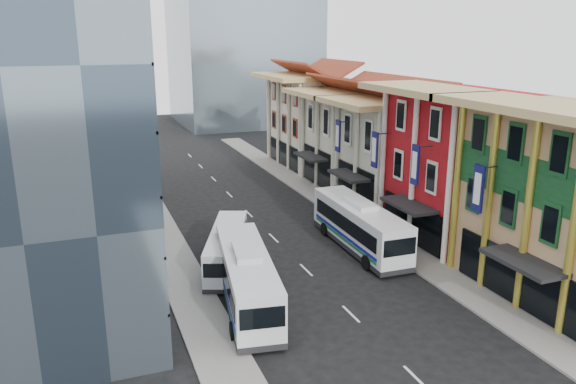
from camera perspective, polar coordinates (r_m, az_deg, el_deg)
name	(u,v)px	position (r m, az deg, el deg)	size (l,w,h in m)	color
sidewalk_right	(365,225)	(49.80, 7.81, -3.35)	(3.00, 90.00, 0.15)	slate
sidewalk_left	(170,251)	(44.61, -11.88, -5.86)	(3.00, 90.00, 0.15)	slate
shophouse_red	(458,166)	(47.11, 16.89, 2.50)	(8.00, 10.00, 12.00)	#AD1318
shophouse_cream_near	(395,156)	(54.93, 10.82, 3.65)	(8.00, 9.00, 10.00)	beige
shophouse_cream_mid	(352,140)	(62.61, 6.52, 5.30)	(8.00, 9.00, 10.00)	beige
shophouse_cream_far	(314,122)	(71.88, 2.69, 7.13)	(8.00, 12.00, 11.00)	beige
office_tower	(22,55)	(38.26, -25.37, 12.42)	(12.00, 26.00, 30.00)	#364555
office_block_far	(59,129)	(61.87, -22.22, 5.99)	(10.00, 18.00, 14.00)	gray
bus_left_near	(247,277)	(34.80, -4.18, -8.65)	(2.76, 11.79, 3.78)	silver
bus_left_far	(227,247)	(40.57, -6.23, -5.60)	(2.25, 9.59, 3.07)	silver
bus_right	(360,225)	(44.04, 7.28, -3.33)	(2.84, 12.13, 3.89)	silver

